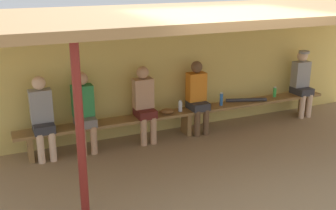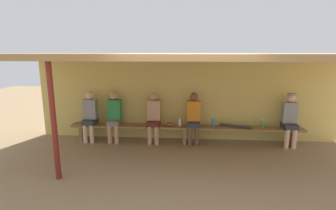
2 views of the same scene
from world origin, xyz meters
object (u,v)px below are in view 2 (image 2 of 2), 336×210
at_px(player_in_red, 90,114).
at_px(water_bottle_orange, 180,122).
at_px(player_middle, 194,116).
at_px(support_post, 54,123).
at_px(baseball_bat, 235,126).
at_px(water_bottle_green, 263,124).
at_px(baseball_glove_dark_brown, 170,124).
at_px(player_leftmost, 154,115).
at_px(player_in_blue, 290,117).
at_px(bench, 185,129).
at_px(player_rightmost, 114,115).
at_px(water_bottle_clear, 213,122).

bearing_deg(player_in_red, water_bottle_orange, -0.29).
height_order(player_middle, water_bottle_orange, player_middle).
bearing_deg(player_in_red, support_post, -85.63).
bearing_deg(baseball_bat, water_bottle_green, 21.81).
height_order(baseball_glove_dark_brown, baseball_bat, baseball_glove_dark_brown).
bearing_deg(player_middle, water_bottle_orange, -178.04).
height_order(player_leftmost, player_in_blue, player_in_blue).
distance_m(player_middle, baseball_bat, 1.09).
bearing_deg(baseball_bat, player_in_blue, 18.90).
xyz_separation_m(bench, water_bottle_orange, (-0.13, -0.01, 0.17)).
height_order(player_in_red, player_rightmost, same).
bearing_deg(player_in_red, baseball_bat, -0.05).
xyz_separation_m(player_middle, player_rightmost, (-2.08, 0.00, 0.00)).
bearing_deg(player_middle, player_in_red, 180.00).
bearing_deg(player_middle, bench, -179.21).
relative_size(player_rightmost, baseball_glove_dark_brown, 5.56).
relative_size(bench, player_leftmost, 4.49).
relative_size(bench, player_in_blue, 4.46).
bearing_deg(support_post, baseball_glove_dark_brown, 46.53).
xyz_separation_m(water_bottle_green, baseball_bat, (-0.69, -0.04, -0.07)).
distance_m(bench, water_bottle_green, 1.99).
height_order(support_post, player_middle, support_post).
bearing_deg(player_in_blue, baseball_glove_dark_brown, -179.33).
distance_m(player_leftmost, player_in_blue, 3.43).
relative_size(player_leftmost, player_rightmost, 1.00).
bearing_deg(water_bottle_clear, player_leftmost, 179.56).
xyz_separation_m(player_leftmost, player_rightmost, (-1.05, 0.00, 0.00)).
bearing_deg(baseball_bat, player_in_red, -161.30).
relative_size(player_middle, water_bottle_clear, 5.29).
bearing_deg(player_leftmost, player_rightmost, 180.00).
bearing_deg(player_leftmost, water_bottle_green, 0.70).
bearing_deg(baseball_glove_dark_brown, water_bottle_orange, 20.84).
xyz_separation_m(water_bottle_clear, water_bottle_orange, (-0.85, -0.00, -0.02)).
bearing_deg(player_rightmost, player_middle, 0.00).
relative_size(player_in_blue, water_bottle_orange, 6.54).
bearing_deg(player_rightmost, bench, -0.09).
bearing_deg(player_leftmost, water_bottle_clear, -0.44).
relative_size(support_post, player_in_blue, 1.64).
bearing_deg(player_rightmost, baseball_bat, -0.06).
distance_m(support_post, water_bottle_clear, 3.76).
height_order(player_in_blue, water_bottle_green, player_in_blue).
relative_size(player_middle, water_bottle_orange, 6.49).
bearing_deg(water_bottle_clear, water_bottle_green, 2.09).
height_order(player_in_red, water_bottle_green, player_in_red).
height_order(bench, baseball_glove_dark_brown, baseball_glove_dark_brown).
bearing_deg(water_bottle_orange, player_in_red, 179.71).
distance_m(player_middle, water_bottle_green, 1.77).
bearing_deg(water_bottle_green, player_rightmost, -179.49).
distance_m(player_rightmost, baseball_bat, 3.15).
height_order(water_bottle_green, baseball_glove_dark_brown, water_bottle_green).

